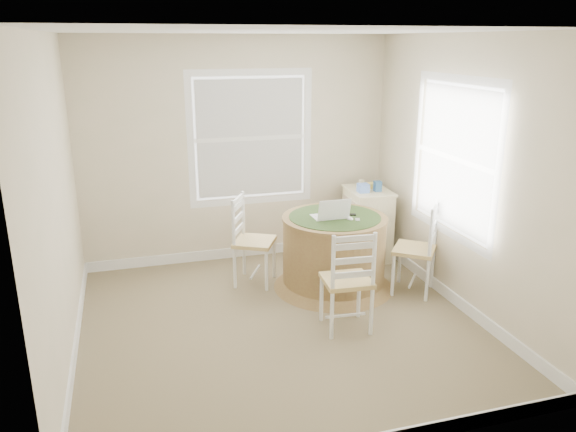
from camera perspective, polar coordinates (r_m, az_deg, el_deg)
name	(u,v)px	position (r m, az deg, el deg)	size (l,w,h in m)	color
room	(292,184)	(5.04, 0.43, 3.30)	(3.64, 3.64, 2.64)	#807251
round_table	(334,249)	(5.94, 4.69, -3.36)	(1.27, 1.27, 0.79)	olive
chair_left	(255,241)	(6.02, -3.42, -2.58)	(0.42, 0.40, 0.95)	white
chair_near	(347,280)	(5.09, 5.99, -6.47)	(0.42, 0.40, 0.95)	white
chair_right	(414,249)	(5.93, 12.73, -3.28)	(0.42, 0.40, 0.95)	white
laptop	(330,215)	(5.77, 4.32, 0.09)	(0.35, 0.30, 0.24)	white
mouse	(350,219)	(5.75, 6.29, -0.27)	(0.06, 0.10, 0.03)	white
phone	(358,220)	(5.74, 7.08, -0.40)	(0.04, 0.09, 0.02)	#B7BABF
keys	(353,215)	(5.88, 6.62, 0.09)	(0.06, 0.05, 0.03)	black
corner_chest	(367,224)	(6.80, 8.03, -0.77)	(0.51, 0.66, 0.85)	#F0EAB4
tissue_box	(363,188)	(6.54, 7.58, 2.81)	(0.12, 0.12, 0.10)	#6289E0
box_yellow	(370,185)	(6.76, 8.31, 3.09)	(0.15, 0.10, 0.06)	#DEC24E
box_blue	(378,186)	(6.61, 9.17, 2.99)	(0.08, 0.08, 0.12)	#2D5888
cup_cream	(361,184)	(6.77, 7.39, 3.29)	(0.07, 0.07, 0.09)	beige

